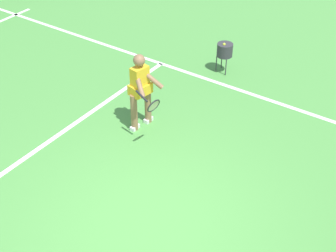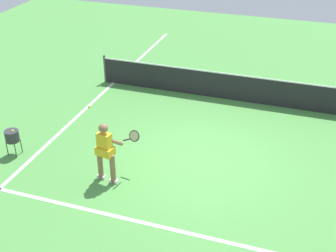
{
  "view_description": "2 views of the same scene",
  "coord_description": "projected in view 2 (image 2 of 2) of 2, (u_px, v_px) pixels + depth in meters",
  "views": [
    {
      "loc": [
        4.05,
        3.13,
        5.54
      ],
      "look_at": [
        -1.06,
        -0.4,
        0.99
      ],
      "focal_mm": 51.07,
      "sensor_mm": 36.0,
      "label": 1
    },
    {
      "loc": [
        2.26,
        -9.42,
        6.46
      ],
      "look_at": [
        -0.79,
        -0.38,
        1.04
      ],
      "focal_mm": 48.15,
      "sensor_mm": 36.0,
      "label": 2
    }
  ],
  "objects": [
    {
      "name": "tennis_player",
      "position": [
        106.0,
        150.0,
        10.38
      ],
      "size": [
        0.89,
        0.91,
        1.55
      ],
      "color": "#8C6647",
      "rests_on": "ground"
    },
    {
      "name": "ball_hopper",
      "position": [
        12.0,
        136.0,
        11.51
      ],
      "size": [
        0.36,
        0.36,
        0.74
      ],
      "color": "#333338",
      "rests_on": "ground"
    },
    {
      "name": "tennis_ball_mid",
      "position": [
        89.0,
        106.0,
        14.08
      ],
      "size": [
        0.07,
        0.07,
        0.07
      ],
      "primitive_type": "sphere",
      "color": "#D1E533",
      "rests_on": "ground"
    },
    {
      "name": "ground_plane",
      "position": [
        202.0,
        159.0,
        11.58
      ],
      "size": [
        26.94,
        26.94,
        0.0
      ],
      "primitive_type": "plane",
      "color": "#4C9342"
    },
    {
      "name": "service_line_marking",
      "position": [
        168.0,
        228.0,
        9.33
      ],
      "size": [
        8.31,
        0.1,
        0.01
      ],
      "primitive_type": "cube",
      "color": "white",
      "rests_on": "ground"
    },
    {
      "name": "court_net",
      "position": [
        232.0,
        87.0,
        14.35
      ],
      "size": [
        8.99,
        0.08,
        0.98
      ],
      "color": "#4C4C51",
      "rests_on": "ground"
    },
    {
      "name": "sideline_left_marking",
      "position": [
        60.0,
        133.0,
        12.73
      ],
      "size": [
        0.1,
        18.72,
        0.01
      ],
      "primitive_type": "cube",
      "color": "white",
      "rests_on": "ground"
    }
  ]
}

